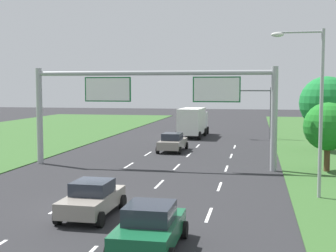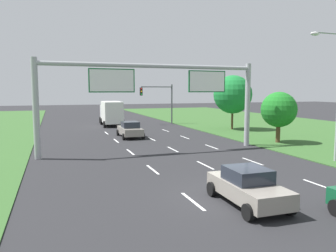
{
  "view_description": "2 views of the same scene",
  "coord_description": "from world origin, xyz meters",
  "px_view_note": "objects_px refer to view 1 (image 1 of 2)",
  "views": [
    {
      "loc": [
        7.27,
        -20.22,
        5.63
      ],
      "look_at": [
        1.1,
        12.11,
        2.89
      ],
      "focal_mm": 50.0,
      "sensor_mm": 36.0,
      "label": 1
    },
    {
      "loc": [
        -7.29,
        -12.53,
        4.75
      ],
      "look_at": [
        1.35,
        12.02,
        1.92
      ],
      "focal_mm": 35.0,
      "sensor_mm": 36.0,
      "label": 2
    }
  ],
  "objects_px": {
    "box_truck": "(193,121)",
    "sign_gantry": "(153,98)",
    "street_lamp": "(314,98)",
    "roadside_tree_mid": "(328,127)",
    "traffic_light_mast": "(253,103)",
    "car_lead_silver": "(92,198)",
    "roadside_tree_far": "(326,103)",
    "car_mid_lane": "(173,142)",
    "car_near_red": "(150,227)"
  },
  "relations": [
    {
      "from": "box_truck",
      "to": "sign_gantry",
      "type": "xyz_separation_m",
      "value": [
        -0.01,
        -20.57,
        3.14
      ]
    },
    {
      "from": "street_lamp",
      "to": "roadside_tree_mid",
      "type": "relative_size",
      "value": 1.83
    },
    {
      "from": "box_truck",
      "to": "roadside_tree_mid",
      "type": "xyz_separation_m",
      "value": [
        11.71,
        -20.28,
        1.27
      ]
    },
    {
      "from": "sign_gantry",
      "to": "street_lamp",
      "type": "bearing_deg",
      "value": -37.37
    },
    {
      "from": "traffic_light_mast",
      "to": "roadside_tree_mid",
      "type": "distance_m",
      "value": 20.17
    },
    {
      "from": "roadside_tree_mid",
      "to": "sign_gantry",
      "type": "bearing_deg",
      "value": -178.6
    },
    {
      "from": "car_lead_silver",
      "to": "box_truck",
      "type": "bearing_deg",
      "value": 91.03
    },
    {
      "from": "traffic_light_mast",
      "to": "roadside_tree_far",
      "type": "height_order",
      "value": "roadside_tree_far"
    },
    {
      "from": "car_mid_lane",
      "to": "box_truck",
      "type": "relative_size",
      "value": 0.59
    },
    {
      "from": "sign_gantry",
      "to": "street_lamp",
      "type": "height_order",
      "value": "street_lamp"
    },
    {
      "from": "box_truck",
      "to": "car_lead_silver",
      "type": "bearing_deg",
      "value": -87.59
    },
    {
      "from": "car_near_red",
      "to": "traffic_light_mast",
      "type": "distance_m",
      "value": 36.47
    },
    {
      "from": "car_lead_silver",
      "to": "sign_gantry",
      "type": "relative_size",
      "value": 0.24
    },
    {
      "from": "sign_gantry",
      "to": "roadside_tree_mid",
      "type": "xyz_separation_m",
      "value": [
        11.72,
        0.29,
        -1.87
      ]
    },
    {
      "from": "box_truck",
      "to": "roadside_tree_mid",
      "type": "height_order",
      "value": "roadside_tree_mid"
    },
    {
      "from": "car_near_red",
      "to": "roadside_tree_mid",
      "type": "relative_size",
      "value": 0.87
    },
    {
      "from": "sign_gantry",
      "to": "roadside_tree_far",
      "type": "relative_size",
      "value": 2.62
    },
    {
      "from": "car_lead_silver",
      "to": "car_near_red",
      "type": "bearing_deg",
      "value": -46.14
    },
    {
      "from": "roadside_tree_mid",
      "to": "roadside_tree_far",
      "type": "xyz_separation_m",
      "value": [
        1.28,
        10.25,
        1.24
      ]
    },
    {
      "from": "car_lead_silver",
      "to": "car_mid_lane",
      "type": "height_order",
      "value": "car_mid_lane"
    },
    {
      "from": "car_lead_silver",
      "to": "traffic_light_mast",
      "type": "relative_size",
      "value": 0.74
    },
    {
      "from": "car_mid_lane",
      "to": "sign_gantry",
      "type": "distance_m",
      "value": 9.25
    },
    {
      "from": "car_lead_silver",
      "to": "traffic_light_mast",
      "type": "bearing_deg",
      "value": 79.49
    },
    {
      "from": "roadside_tree_far",
      "to": "car_near_red",
      "type": "bearing_deg",
      "value": -109.37
    },
    {
      "from": "traffic_light_mast",
      "to": "street_lamp",
      "type": "xyz_separation_m",
      "value": [
        3.23,
        -27.34,
        1.21
      ]
    },
    {
      "from": "car_near_red",
      "to": "box_truck",
      "type": "xyz_separation_m",
      "value": [
        -3.52,
        36.98,
        0.95
      ]
    },
    {
      "from": "car_mid_lane",
      "to": "roadside_tree_mid",
      "type": "height_order",
      "value": "roadside_tree_mid"
    },
    {
      "from": "car_near_red",
      "to": "traffic_light_mast",
      "type": "height_order",
      "value": "traffic_light_mast"
    },
    {
      "from": "sign_gantry",
      "to": "roadside_tree_mid",
      "type": "bearing_deg",
      "value": 1.4
    },
    {
      "from": "car_near_red",
      "to": "car_lead_silver",
      "type": "xyz_separation_m",
      "value": [
        -3.44,
        3.69,
        -0.02
      ]
    },
    {
      "from": "car_mid_lane",
      "to": "traffic_light_mast",
      "type": "height_order",
      "value": "traffic_light_mast"
    },
    {
      "from": "car_near_red",
      "to": "box_truck",
      "type": "relative_size",
      "value": 0.53
    },
    {
      "from": "street_lamp",
      "to": "sign_gantry",
      "type": "bearing_deg",
      "value": 142.63
    },
    {
      "from": "sign_gantry",
      "to": "roadside_tree_far",
      "type": "xyz_separation_m",
      "value": [
        13.01,
        10.54,
        -0.63
      ]
    },
    {
      "from": "box_truck",
      "to": "street_lamp",
      "type": "xyz_separation_m",
      "value": [
        9.87,
        -28.12,
        3.33
      ]
    },
    {
      "from": "roadside_tree_mid",
      "to": "car_lead_silver",
      "type": "bearing_deg",
      "value": -131.8
    },
    {
      "from": "traffic_light_mast",
      "to": "car_near_red",
      "type": "bearing_deg",
      "value": -94.92
    },
    {
      "from": "car_mid_lane",
      "to": "traffic_light_mast",
      "type": "bearing_deg",
      "value": 60.7
    },
    {
      "from": "car_lead_silver",
      "to": "traffic_light_mast",
      "type": "height_order",
      "value": "traffic_light_mast"
    },
    {
      "from": "car_lead_silver",
      "to": "box_truck",
      "type": "distance_m",
      "value": 33.3
    },
    {
      "from": "car_near_red",
      "to": "traffic_light_mast",
      "type": "xyz_separation_m",
      "value": [
        3.12,
        36.2,
        3.07
      ]
    },
    {
      "from": "sign_gantry",
      "to": "roadside_tree_far",
      "type": "height_order",
      "value": "sign_gantry"
    },
    {
      "from": "car_lead_silver",
      "to": "car_mid_lane",
      "type": "distance_m",
      "value": 21.01
    },
    {
      "from": "sign_gantry",
      "to": "roadside_tree_far",
      "type": "distance_m",
      "value": 16.75
    },
    {
      "from": "car_near_red",
      "to": "roadside_tree_far",
      "type": "bearing_deg",
      "value": 70.87
    },
    {
      "from": "street_lamp",
      "to": "roadside_tree_far",
      "type": "relative_size",
      "value": 1.29
    },
    {
      "from": "car_lead_silver",
      "to": "street_lamp",
      "type": "height_order",
      "value": "street_lamp"
    },
    {
      "from": "box_truck",
      "to": "roadside_tree_mid",
      "type": "distance_m",
      "value": 23.46
    },
    {
      "from": "car_near_red",
      "to": "roadside_tree_mid",
      "type": "xyz_separation_m",
      "value": [
        8.19,
        16.7,
        2.23
      ]
    },
    {
      "from": "car_near_red",
      "to": "roadside_tree_far",
      "type": "height_order",
      "value": "roadside_tree_far"
    }
  ]
}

